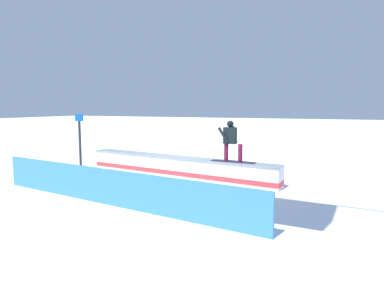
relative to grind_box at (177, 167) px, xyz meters
The scene contains 5 objects.
ground_plane 0.33m from the grind_box, ahead, with size 120.00×120.00×0.00m, color white.
grind_box is the anchor object (origin of this frame).
snowboarder 2.40m from the grind_box, behind, with size 1.48×0.42×1.34m.
safety_fence 3.89m from the grind_box, 90.00° to the left, with size 8.54×0.06×0.93m, color #3A7FDF.
trail_marker 4.73m from the grind_box, ahead, with size 0.40×0.10×2.21m.
Camera 1 is at (-5.26, 10.73, 2.52)m, focal length 31.38 mm.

